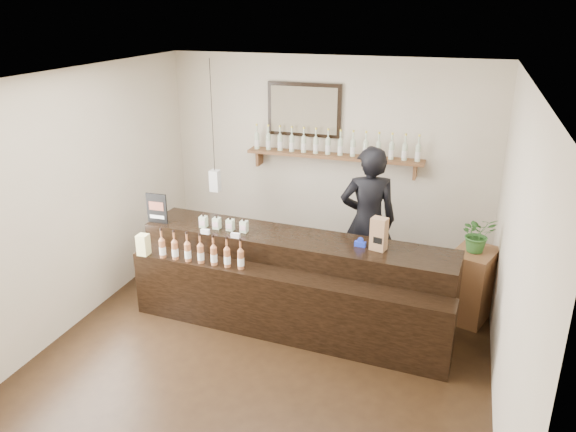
# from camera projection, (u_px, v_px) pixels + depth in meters

# --- Properties ---
(ground) EXTENTS (5.00, 5.00, 0.00)m
(ground) POSITION_uv_depth(u_px,v_px,m) (269.00, 346.00, 5.98)
(ground) COLOR black
(ground) RESTS_ON ground
(room_shell) EXTENTS (5.00, 5.00, 5.00)m
(room_shell) POSITION_uv_depth(u_px,v_px,m) (267.00, 195.00, 5.37)
(room_shell) COLOR beige
(room_shell) RESTS_ON ground
(back_wall_decor) EXTENTS (2.66, 0.96, 1.69)m
(back_wall_decor) POSITION_uv_depth(u_px,v_px,m) (317.00, 136.00, 7.51)
(back_wall_decor) COLOR brown
(back_wall_decor) RESTS_ON ground
(counter) EXTENTS (3.60, 1.20, 1.16)m
(counter) POSITION_uv_depth(u_px,v_px,m) (292.00, 284.00, 6.30)
(counter) COLOR black
(counter) RESTS_ON ground
(promo_sign) EXTENTS (0.26, 0.03, 0.36)m
(promo_sign) POSITION_uv_depth(u_px,v_px,m) (157.00, 208.00, 6.56)
(promo_sign) COLOR black
(promo_sign) RESTS_ON counter
(paper_bag) EXTENTS (0.19, 0.16, 0.35)m
(paper_bag) POSITION_uv_depth(u_px,v_px,m) (379.00, 234.00, 5.84)
(paper_bag) COLOR #8C6443
(paper_bag) RESTS_ON counter
(tape_dispenser) EXTENTS (0.12, 0.06, 0.10)m
(tape_dispenser) POSITION_uv_depth(u_px,v_px,m) (360.00, 243.00, 5.96)
(tape_dispenser) COLOR #1B30BF
(tape_dispenser) RESTS_ON counter
(side_cabinet) EXTENTS (0.58, 0.68, 0.84)m
(side_cabinet) POSITION_uv_depth(u_px,v_px,m) (471.00, 285.00, 6.39)
(side_cabinet) COLOR brown
(side_cabinet) RESTS_ON ground
(potted_plant) EXTENTS (0.47, 0.45, 0.41)m
(potted_plant) POSITION_uv_depth(u_px,v_px,m) (478.00, 234.00, 6.17)
(potted_plant) COLOR #316528
(potted_plant) RESTS_ON side_cabinet
(shopkeeper) EXTENTS (0.89, 0.71, 2.12)m
(shopkeeper) POSITION_uv_depth(u_px,v_px,m) (368.00, 212.00, 6.77)
(shopkeeper) COLOR black
(shopkeeper) RESTS_ON ground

